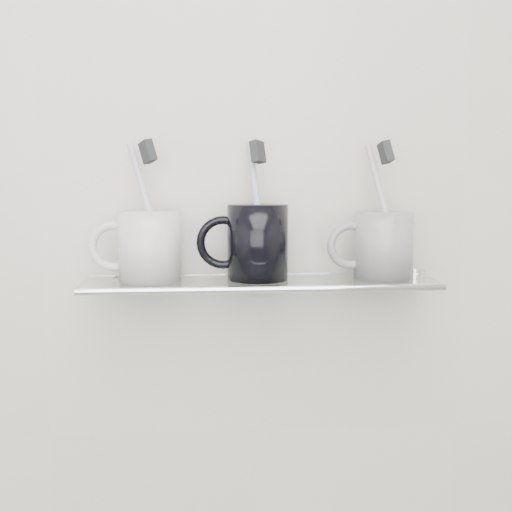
{
  "coord_description": "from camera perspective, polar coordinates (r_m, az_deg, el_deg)",
  "views": [
    {
      "loc": [
        -0.08,
        0.14,
        1.25
      ],
      "look_at": [
        -0.01,
        1.04,
        1.13
      ],
      "focal_mm": 45.0,
      "sensor_mm": 36.0,
      "label": 1
    }
  ],
  "objects": [
    {
      "name": "shelf_glass",
      "position": [
        0.92,
        0.41,
        -2.37
      ],
      "size": [
        0.5,
        0.12,
        0.01
      ],
      "primitive_type": "cube",
      "color": "silver",
      "rests_on": "wall_back"
    },
    {
      "name": "bracket_right",
      "position": [
        1.0,
        12.22,
        -2.34
      ],
      "size": [
        0.02,
        0.03,
        0.02
      ],
      "primitive_type": "cylinder",
      "rotation": [
        1.57,
        0.0,
        0.0
      ],
      "color": "silver",
      "rests_on": "wall_back"
    },
    {
      "name": "toothbrush_center",
      "position": [
        0.91,
        0.15,
        4.21
      ],
      "size": [
        0.03,
        0.05,
        0.19
      ],
      "primitive_type": "cylinder",
      "rotation": [
        -0.1,
        -0.21,
        -0.59
      ],
      "color": "#A8C8DA",
      "rests_on": "mug_center"
    },
    {
      "name": "chrome_cap",
      "position": [
        0.97,
        13.91,
        -1.42
      ],
      "size": [
        0.03,
        0.03,
        0.01
      ],
      "primitive_type": "cylinder",
      "color": "silver",
      "rests_on": "shelf_glass"
    },
    {
      "name": "mug_right",
      "position": [
        0.95,
        11.26,
        0.95
      ],
      "size": [
        0.09,
        0.09,
        0.1
      ],
      "primitive_type": "cylinder",
      "rotation": [
        0.0,
        0.0,
        -0.1
      ],
      "color": "white",
      "rests_on": "shelf_glass"
    },
    {
      "name": "mug_center_handle",
      "position": [
        0.91,
        -2.94,
        1.21
      ],
      "size": [
        0.08,
        0.01,
        0.08
      ],
      "primitive_type": "torus",
      "rotation": [
        1.57,
        0.0,
        0.0
      ],
      "color": "black",
      "rests_on": "mug_center"
    },
    {
      "name": "toothbrush_left",
      "position": [
        0.91,
        -9.5,
        4.11
      ],
      "size": [
        0.06,
        0.04,
        0.19
      ],
      "primitive_type": "cylinder",
      "rotation": [
        -0.27,
        -0.15,
        0.59
      ],
      "color": "silver",
      "rests_on": "mug_left"
    },
    {
      "name": "bracket_left",
      "position": [
        0.97,
        -12.27,
        -2.65
      ],
      "size": [
        0.02,
        0.03,
        0.02
      ],
      "primitive_type": "cylinder",
      "rotation": [
        1.57,
        0.0,
        0.0
      ],
      "color": "silver",
      "rests_on": "wall_back"
    },
    {
      "name": "wall_back",
      "position": [
        0.97,
        0.11,
        7.28
      ],
      "size": [
        2.5,
        0.0,
        2.5
      ],
      "primitive_type": "plane",
      "rotation": [
        1.57,
        0.0,
        0.0
      ],
      "color": "beige",
      "rests_on": "ground"
    },
    {
      "name": "bristles_left",
      "position": [
        0.91,
        -9.6,
        9.14
      ],
      "size": [
        0.03,
        0.03,
        0.04
      ],
      "primitive_type": "cube",
      "rotation": [
        -0.27,
        -0.15,
        0.59
      ],
      "color": "#252628",
      "rests_on": "toothbrush_left"
    },
    {
      "name": "bristles_right",
      "position": [
        0.94,
        11.46,
        9.03
      ],
      "size": [
        0.02,
        0.03,
        0.04
      ],
      "primitive_type": "cube",
      "rotation": [
        -0.24,
        -0.19,
        0.17
      ],
      "color": "#252628",
      "rests_on": "toothbrush_right"
    },
    {
      "name": "mug_left_handle",
      "position": [
        0.92,
        -12.53,
        0.84
      ],
      "size": [
        0.07,
        0.01,
        0.07
      ],
      "primitive_type": "torus",
      "rotation": [
        1.57,
        0.0,
        0.0
      ],
      "color": "silver",
      "rests_on": "mug_left"
    },
    {
      "name": "mug_center",
      "position": [
        0.91,
        0.15,
        1.23
      ],
      "size": [
        0.1,
        0.1,
        0.11
      ],
      "primitive_type": "cylinder",
      "rotation": [
        0.0,
        0.0,
        0.19
      ],
      "color": "black",
      "rests_on": "shelf_glass"
    },
    {
      "name": "mug_left",
      "position": [
        0.92,
        -9.43,
        0.88
      ],
      "size": [
        0.1,
        0.1,
        0.1
      ],
      "primitive_type": "cylinder",
      "rotation": [
        0.0,
        0.0,
        0.18
      ],
      "color": "silver",
      "rests_on": "shelf_glass"
    },
    {
      "name": "mug_right_handle",
      "position": [
        0.94,
        8.41,
        0.94
      ],
      "size": [
        0.07,
        0.01,
        0.07
      ],
      "primitive_type": "torus",
      "rotation": [
        1.57,
        0.0,
        0.0
      ],
      "color": "white",
      "rests_on": "mug_right"
    },
    {
      "name": "bristles_center",
      "position": [
        0.91,
        0.15,
        9.24
      ],
      "size": [
        0.03,
        0.03,
        0.03
      ],
      "primitive_type": "cube",
      "rotation": [
        -0.1,
        -0.21,
        -0.59
      ],
      "color": "#252628",
      "rests_on": "toothbrush_center"
    },
    {
      "name": "shelf_rail",
      "position": [
        0.86,
        0.72,
        -2.98
      ],
      "size": [
        0.5,
        0.01,
        0.01
      ],
      "primitive_type": "cylinder",
      "rotation": [
        0.0,
        1.57,
        0.0
      ],
      "color": "silver",
      "rests_on": "shelf_glass"
    },
    {
      "name": "toothbrush_right",
      "position": [
        0.94,
        11.34,
        4.17
      ],
      "size": [
        0.05,
        0.05,
        0.19
      ],
      "primitive_type": "cylinder",
      "rotation": [
        -0.24,
        -0.19,
        0.17
      ],
      "color": "#C2ACA7",
      "rests_on": "mug_right"
    }
  ]
}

